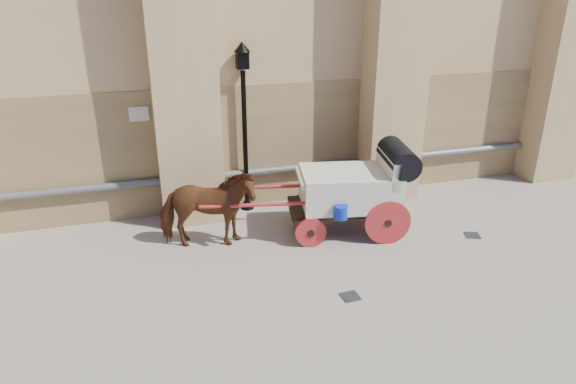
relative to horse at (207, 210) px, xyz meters
name	(u,v)px	position (x,y,z in m)	size (l,w,h in m)	color
ground	(275,292)	(0.87, -2.10, -0.85)	(90.00, 90.00, 0.00)	gray
horse	(207,210)	(0.00, 0.00, 0.00)	(0.92, 2.01, 1.70)	brown
carriage	(356,186)	(3.25, -0.19, 0.23)	(4.71, 2.09, 2.00)	black
street_lamp	(245,124)	(1.20, 1.70, 1.29)	(0.37, 0.37, 3.99)	black
drain_grate_near	(350,296)	(2.12, -2.61, -0.84)	(0.32, 0.32, 0.01)	black
drain_grate_far	(472,235)	(5.65, -1.18, -0.84)	(0.32, 0.32, 0.01)	black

